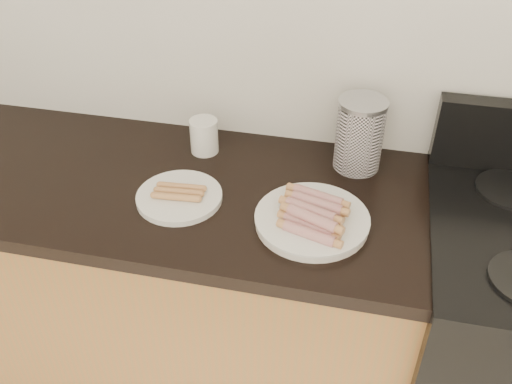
% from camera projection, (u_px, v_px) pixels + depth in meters
% --- Properties ---
extents(wall_back, '(4.00, 0.04, 2.60)m').
position_uv_depth(wall_back, '(301.00, 10.00, 1.52)').
color(wall_back, silver).
rests_on(wall_back, ground).
extents(cabinet_base, '(2.20, 0.59, 0.86)m').
position_uv_depth(cabinet_base, '(69.00, 280.00, 1.92)').
color(cabinet_base, '#915929').
rests_on(cabinet_base, floor).
extents(counter_slab, '(2.20, 0.62, 0.04)m').
position_uv_depth(counter_slab, '(38.00, 172.00, 1.65)').
color(counter_slab, black).
rests_on(counter_slab, cabinet_base).
extents(burner_far_left, '(0.18, 0.18, 0.01)m').
position_uv_depth(burner_far_left, '(510.00, 189.00, 1.52)').
color(burner_far_left, black).
rests_on(burner_far_left, stove).
extents(main_plate, '(0.31, 0.31, 0.02)m').
position_uv_depth(main_plate, '(312.00, 221.00, 1.43)').
color(main_plate, white).
rests_on(main_plate, counter_slab).
extents(side_plate, '(0.26, 0.26, 0.02)m').
position_uv_depth(side_plate, '(179.00, 197.00, 1.51)').
color(side_plate, white).
rests_on(side_plate, counter_slab).
extents(hotdog_pile, '(0.13, 0.22, 0.05)m').
position_uv_depth(hotdog_pile, '(313.00, 211.00, 1.41)').
color(hotdog_pile, brown).
rests_on(hotdog_pile, main_plate).
extents(plain_sausages, '(0.12, 0.07, 0.02)m').
position_uv_depth(plain_sausages, '(179.00, 192.00, 1.50)').
color(plain_sausages, '#C2723D').
rests_on(plain_sausages, side_plate).
extents(canister, '(0.14, 0.14, 0.21)m').
position_uv_depth(canister, '(360.00, 134.00, 1.58)').
color(canister, white).
rests_on(canister, counter_slab).
extents(mug, '(0.09, 0.09, 0.10)m').
position_uv_depth(mug, '(204.00, 136.00, 1.67)').
color(mug, white).
rests_on(mug, counter_slab).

